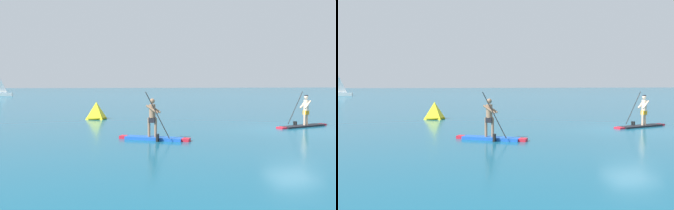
{
  "view_description": "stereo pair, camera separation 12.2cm",
  "coord_description": "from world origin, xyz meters",
  "views": [
    {
      "loc": [
        -9.85,
        -15.46,
        2.27
      ],
      "look_at": [
        -5.19,
        5.33,
        1.01
      ],
      "focal_mm": 37.09,
      "sensor_mm": 36.0,
      "label": 1
    },
    {
      "loc": [
        -9.73,
        -15.49,
        2.27
      ],
      "look_at": [
        -5.19,
        5.33,
        1.01
      ],
      "focal_mm": 37.09,
      "sensor_mm": 36.0,
      "label": 2
    }
  ],
  "objects": [
    {
      "name": "race_marker_buoy",
      "position": [
        -9.49,
        7.73,
        0.5
      ],
      "size": [
        1.52,
        1.52,
        1.13
      ],
      "color": "yellow",
      "rests_on": "ground"
    },
    {
      "name": "paddleboarder_mid_center",
      "position": [
        1.29,
        1.02,
        0.38
      ],
      "size": [
        3.51,
        1.45,
        1.94
      ],
      "rotation": [
        0.0,
        0.0,
        3.44
      ],
      "color": "black",
      "rests_on": "ground"
    },
    {
      "name": "paddleboarder_near_left",
      "position": [
        -7.33,
        -1.56,
        0.37
      ],
      "size": [
        2.8,
        1.8,
        2.0
      ],
      "rotation": [
        0.0,
        0.0,
        -0.51
      ],
      "color": "blue",
      "rests_on": "ground"
    },
    {
      "name": "ground",
      "position": [
        0.0,
        0.0,
        0.0
      ],
      "size": [
        440.0,
        440.0,
        0.0
      ],
      "primitive_type": "plane",
      "color": "#145B7A"
    }
  ]
}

